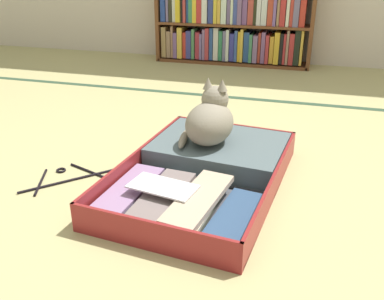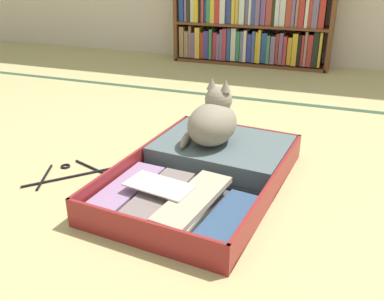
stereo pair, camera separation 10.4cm
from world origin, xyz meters
name	(u,v)px [view 1 (the left image)]	position (x,y,z in m)	size (l,w,h in m)	color
ground_plane	(190,203)	(0.00, 0.00, 0.00)	(10.00, 10.00, 0.00)	tan
tatami_border	(248,99)	(0.00, 1.31, 0.00)	(4.80, 0.05, 0.00)	#304B35
bookshelf	(233,7)	(-0.30, 2.27, 0.45)	(1.28, 0.23, 0.94)	brown
open_suitcase	(206,169)	(0.01, 0.20, 0.05)	(0.66, 0.93, 0.11)	maroon
black_cat	(211,120)	(-0.01, 0.33, 0.21)	(0.25, 0.28, 0.27)	gray
clothes_hanger	(66,177)	(-0.55, 0.05, 0.00)	(0.28, 0.29, 0.01)	black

